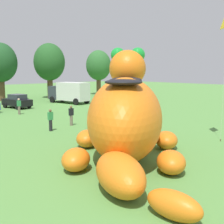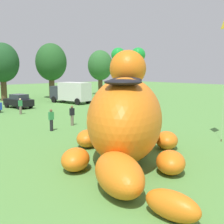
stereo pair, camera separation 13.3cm
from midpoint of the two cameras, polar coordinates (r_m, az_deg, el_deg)
name	(u,v)px [view 2 (the right image)]	position (r m, az deg, el deg)	size (l,w,h in m)	color
ground_plane	(114,166)	(14.57, 0.61, -10.63)	(160.00, 160.00, 0.00)	#568E42
giant_inflatable_creature	(125,117)	(15.35, 2.86, -1.04)	(9.23, 10.88, 6.11)	orange
car_black	(19,101)	(37.84, -17.73, 2.05)	(2.41, 4.31, 1.72)	black
box_truck	(71,92)	(41.63, -7.97, 3.93)	(3.21, 6.64, 2.95)	#333842
tree_centre	(2,63)	(47.36, -20.61, 8.99)	(4.92, 4.92, 8.74)	brown
tree_centre_right	(51,62)	(49.43, -11.77, 9.49)	(5.07, 5.07, 9.01)	brown
tree_mid_right	(100,66)	(55.60, -2.25, 9.06)	(4.70, 4.70, 8.35)	brown
spectator_near_inflatable	(51,120)	(23.00, -11.65, -1.56)	(0.38, 0.26, 1.71)	black
spectator_mid_field	(72,116)	(24.93, -7.68, -0.71)	(0.38, 0.26, 1.71)	#726656
spectator_wandering	(20,106)	(32.41, -17.40, 1.06)	(0.38, 0.26, 1.71)	#726656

